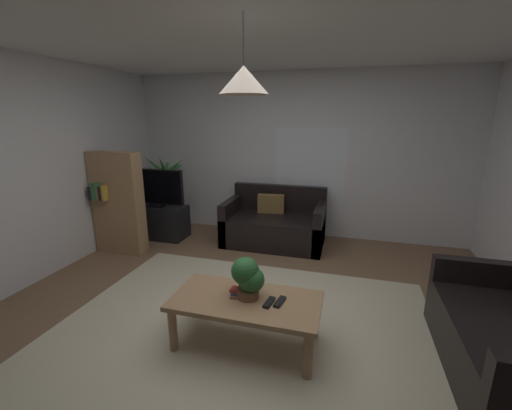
{
  "coord_description": "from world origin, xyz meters",
  "views": [
    {
      "loc": [
        0.8,
        -2.53,
        1.84
      ],
      "look_at": [
        0.0,
        0.3,
        1.05
      ],
      "focal_mm": 23.03,
      "sensor_mm": 36.0,
      "label": 1
    }
  ],
  "objects_px": {
    "couch_under_window": "(275,225)",
    "tv_stand": "(158,221)",
    "pendant_lamp": "(244,80)",
    "remote_on_table_1": "(269,302)",
    "book_on_table_2": "(237,290)",
    "coffee_table": "(246,306)",
    "tv": "(154,188)",
    "bookshelf_corner": "(118,203)",
    "book_on_table_1": "(239,292)",
    "book_on_table_0": "(239,295)",
    "potted_plant_on_table": "(248,277)",
    "potted_palm_corner": "(167,194)",
    "remote_on_table_0": "(280,302)"
  },
  "relations": [
    {
      "from": "potted_palm_corner",
      "to": "bookshelf_corner",
      "type": "bearing_deg",
      "value": -92.39
    },
    {
      "from": "book_on_table_2",
      "to": "remote_on_table_1",
      "type": "relative_size",
      "value": 0.69
    },
    {
      "from": "coffee_table",
      "to": "tv_stand",
      "type": "height_order",
      "value": "tv_stand"
    },
    {
      "from": "couch_under_window",
      "to": "pendant_lamp",
      "type": "relative_size",
      "value": 2.82
    },
    {
      "from": "tv",
      "to": "book_on_table_0",
      "type": "bearing_deg",
      "value": -44.66
    },
    {
      "from": "remote_on_table_0",
      "to": "book_on_table_0",
      "type": "bearing_deg",
      "value": -171.66
    },
    {
      "from": "remote_on_table_0",
      "to": "remote_on_table_1",
      "type": "bearing_deg",
      "value": -146.48
    },
    {
      "from": "book_on_table_0",
      "to": "pendant_lamp",
      "type": "distance_m",
      "value": 1.66
    },
    {
      "from": "remote_on_table_1",
      "to": "tv_stand",
      "type": "bearing_deg",
      "value": 145.64
    },
    {
      "from": "couch_under_window",
      "to": "remote_on_table_0",
      "type": "distance_m",
      "value": 2.37
    },
    {
      "from": "book_on_table_0",
      "to": "book_on_table_2",
      "type": "bearing_deg",
      "value": -157.35
    },
    {
      "from": "bookshelf_corner",
      "to": "potted_palm_corner",
      "type": "bearing_deg",
      "value": 87.61
    },
    {
      "from": "couch_under_window",
      "to": "pendant_lamp",
      "type": "height_order",
      "value": "pendant_lamp"
    },
    {
      "from": "coffee_table",
      "to": "remote_on_table_1",
      "type": "height_order",
      "value": "remote_on_table_1"
    },
    {
      "from": "couch_under_window",
      "to": "tv_stand",
      "type": "height_order",
      "value": "couch_under_window"
    },
    {
      "from": "book_on_table_0",
      "to": "potted_plant_on_table",
      "type": "bearing_deg",
      "value": 8.64
    },
    {
      "from": "book_on_table_1",
      "to": "potted_palm_corner",
      "type": "distance_m",
      "value": 3.35
    },
    {
      "from": "remote_on_table_1",
      "to": "bookshelf_corner",
      "type": "relative_size",
      "value": 0.11
    },
    {
      "from": "coffee_table",
      "to": "tv",
      "type": "distance_m",
      "value": 2.96
    },
    {
      "from": "book_on_table_1",
      "to": "remote_on_table_1",
      "type": "xyz_separation_m",
      "value": [
        0.26,
        -0.05,
        -0.02
      ]
    },
    {
      "from": "book_on_table_2",
      "to": "remote_on_table_1",
      "type": "xyz_separation_m",
      "value": [
        0.28,
        -0.04,
        -0.05
      ]
    },
    {
      "from": "tv_stand",
      "to": "pendant_lamp",
      "type": "relative_size",
      "value": 1.75
    },
    {
      "from": "couch_under_window",
      "to": "tv_stand",
      "type": "xyz_separation_m",
      "value": [
        -1.82,
        -0.25,
        -0.02
      ]
    },
    {
      "from": "couch_under_window",
      "to": "bookshelf_corner",
      "type": "xyz_separation_m",
      "value": [
        -2.01,
        -0.9,
        0.43
      ]
    },
    {
      "from": "remote_on_table_0",
      "to": "remote_on_table_1",
      "type": "height_order",
      "value": "same"
    },
    {
      "from": "remote_on_table_0",
      "to": "tv",
      "type": "height_order",
      "value": "tv"
    },
    {
      "from": "couch_under_window",
      "to": "tv_stand",
      "type": "distance_m",
      "value": 1.84
    },
    {
      "from": "pendant_lamp",
      "to": "book_on_table_2",
      "type": "bearing_deg",
      "value": 165.91
    },
    {
      "from": "remote_on_table_0",
      "to": "tv_stand",
      "type": "distance_m",
      "value": 3.14
    },
    {
      "from": "remote_on_table_0",
      "to": "tv_stand",
      "type": "height_order",
      "value": "tv_stand"
    },
    {
      "from": "potted_plant_on_table",
      "to": "potted_palm_corner",
      "type": "bearing_deg",
      "value": 131.28
    },
    {
      "from": "couch_under_window",
      "to": "potted_plant_on_table",
      "type": "distance_m",
      "value": 2.31
    },
    {
      "from": "book_on_table_2",
      "to": "potted_plant_on_table",
      "type": "bearing_deg",
      "value": 11.35
    },
    {
      "from": "couch_under_window",
      "to": "book_on_table_1",
      "type": "height_order",
      "value": "couch_under_window"
    },
    {
      "from": "coffee_table",
      "to": "potted_plant_on_table",
      "type": "xyz_separation_m",
      "value": [
        0.01,
        0.04,
        0.24
      ]
    },
    {
      "from": "remote_on_table_0",
      "to": "remote_on_table_1",
      "type": "xyz_separation_m",
      "value": [
        -0.08,
        -0.03,
        0.0
      ]
    },
    {
      "from": "coffee_table",
      "to": "book_on_table_1",
      "type": "height_order",
      "value": "book_on_table_1"
    },
    {
      "from": "book_on_table_0",
      "to": "remote_on_table_1",
      "type": "height_order",
      "value": "remote_on_table_1"
    },
    {
      "from": "coffee_table",
      "to": "tv",
      "type": "relative_size",
      "value": 1.27
    },
    {
      "from": "tv_stand",
      "to": "remote_on_table_1",
      "type": "bearing_deg",
      "value": -42.15
    },
    {
      "from": "book_on_table_2",
      "to": "bookshelf_corner",
      "type": "relative_size",
      "value": 0.08
    },
    {
      "from": "book_on_table_0",
      "to": "tv",
      "type": "relative_size",
      "value": 0.16
    },
    {
      "from": "coffee_table",
      "to": "bookshelf_corner",
      "type": "xyz_separation_m",
      "value": [
        -2.28,
        1.41,
        0.35
      ]
    },
    {
      "from": "remote_on_table_0",
      "to": "bookshelf_corner",
      "type": "distance_m",
      "value": 2.93
    },
    {
      "from": "potted_plant_on_table",
      "to": "bookshelf_corner",
      "type": "bearing_deg",
      "value": 149.05
    },
    {
      "from": "coffee_table",
      "to": "book_on_table_1",
      "type": "bearing_deg",
      "value": 151.87
    },
    {
      "from": "tv",
      "to": "bookshelf_corner",
      "type": "distance_m",
      "value": 0.66
    },
    {
      "from": "couch_under_window",
      "to": "book_on_table_2",
      "type": "relative_size",
      "value": 13.08
    },
    {
      "from": "tv_stand",
      "to": "pendant_lamp",
      "type": "bearing_deg",
      "value": -44.47
    },
    {
      "from": "book_on_table_1",
      "to": "remote_on_table_0",
      "type": "height_order",
      "value": "book_on_table_1"
    }
  ]
}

